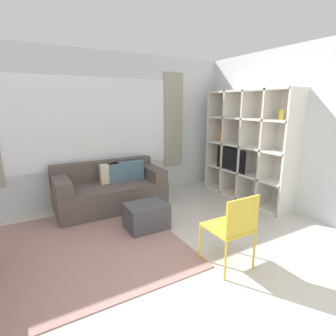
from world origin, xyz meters
name	(u,v)px	position (x,y,z in m)	size (l,w,h in m)	color
ground_plane	(197,313)	(0.00, 0.00, 0.00)	(16.00, 16.00, 0.00)	beige
wall_back	(93,129)	(0.00, 3.26, 1.36)	(6.67, 0.11, 2.70)	silver
wall_right	(272,129)	(2.77, 1.62, 1.35)	(0.07, 4.43, 2.70)	silver
area_rug	(64,251)	(-0.86, 1.63, 0.01)	(2.84, 2.37, 0.01)	gray
shelving_unit	(248,147)	(2.55, 1.94, 1.01)	(0.43, 1.92, 2.04)	silver
couch_main	(110,190)	(0.12, 2.77, 0.31)	(1.83, 0.90, 0.79)	#564C47
ottoman	(146,216)	(0.31, 1.69, 0.19)	(0.59, 0.44, 0.38)	#47474C
folding_chair	(233,225)	(0.72, 0.35, 0.52)	(0.44, 0.46, 0.86)	gold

